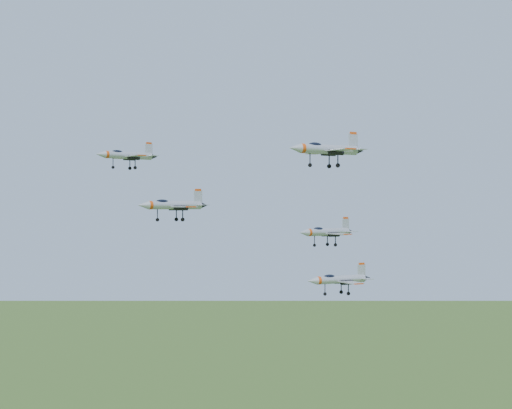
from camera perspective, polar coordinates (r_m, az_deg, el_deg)
name	(u,v)px	position (r m, az deg, el deg)	size (l,w,h in m)	color
jet_lead	(127,155)	(124.58, -10.31, 3.90)	(11.50, 9.74, 3.11)	#A4A9B1
jet_left_high	(173,205)	(110.53, -6.67, -0.04)	(12.00, 10.11, 3.23)	#A4A9B1
jet_right_high	(326,149)	(96.06, 5.65, 4.43)	(11.89, 9.88, 3.18)	#A4A9B1
jet_left_low	(326,232)	(122.21, 5.65, -2.19)	(11.80, 9.96, 3.18)	#A4A9B1
jet_right_low	(339,279)	(105.87, 6.64, -5.96)	(10.96, 9.07, 2.93)	#A4A9B1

